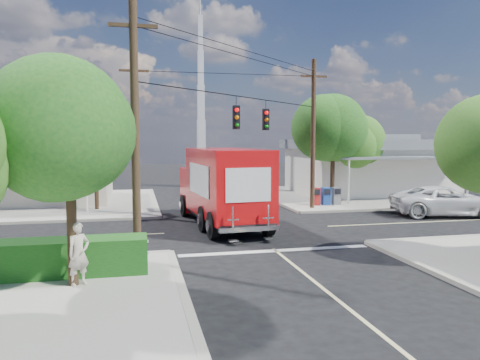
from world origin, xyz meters
name	(u,v)px	position (x,y,z in m)	size (l,w,h in m)	color
ground	(249,230)	(0.00, 0.00, 0.00)	(120.00, 120.00, 0.00)	black
sidewalk_ne	(355,195)	(10.88, 10.88, 0.07)	(14.12, 14.12, 0.14)	#A29D92
sidewalk_nw	(47,204)	(-10.88, 10.88, 0.07)	(14.12, 14.12, 0.14)	#A29D92
road_markings	(257,236)	(0.00, -1.47, 0.01)	(32.00, 32.00, 0.01)	beige
building_ne	(369,164)	(12.50, 11.97, 2.32)	(11.80, 10.20, 4.50)	silver
building_nw	(33,170)	(-12.00, 12.46, 2.22)	(10.80, 10.20, 4.30)	beige
radio_tower	(201,124)	(0.50, 20.00, 5.64)	(0.80, 0.80, 17.00)	silver
tree_sw_front	(69,138)	(-6.99, -7.54, 4.33)	(3.88, 3.78, 6.03)	#422D1C
tree_ne_front	(334,132)	(7.21, 6.76, 4.77)	(4.21, 4.14, 6.66)	#422D1C
tree_ne_back	(355,141)	(9.81, 8.96, 4.19)	(3.77, 3.66, 5.82)	#422D1C
palm_nw_front	(95,126)	(-7.50, 7.50, 5.04)	(3.01, 3.08, 5.59)	#422D1C
palm_nw_back	(63,133)	(-9.50, 9.00, 4.67)	(3.01, 3.08, 5.19)	#422D1C
utility_poles	(210,131)	(-1.58, 1.60, 4.67)	(12.00, 10.68, 9.00)	#473321
picket_fence	(55,252)	(-7.80, -5.60, 0.68)	(5.94, 0.06, 1.00)	silver
hedge_sw	(43,258)	(-8.00, -6.40, 0.69)	(6.20, 1.20, 1.10)	#134A15
vending_boxes	(326,196)	(6.50, 6.20, 0.69)	(1.90, 0.50, 1.10)	#A31C1B
delivery_truck	(223,187)	(-1.03, 1.35, 1.94)	(3.52, 9.04, 3.83)	black
parked_car	(446,201)	(11.76, 1.59, 0.82)	(2.73, 5.92, 1.65)	silver
pedestrian	(79,254)	(-6.83, -7.55, 1.05)	(0.67, 0.44, 1.82)	beige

